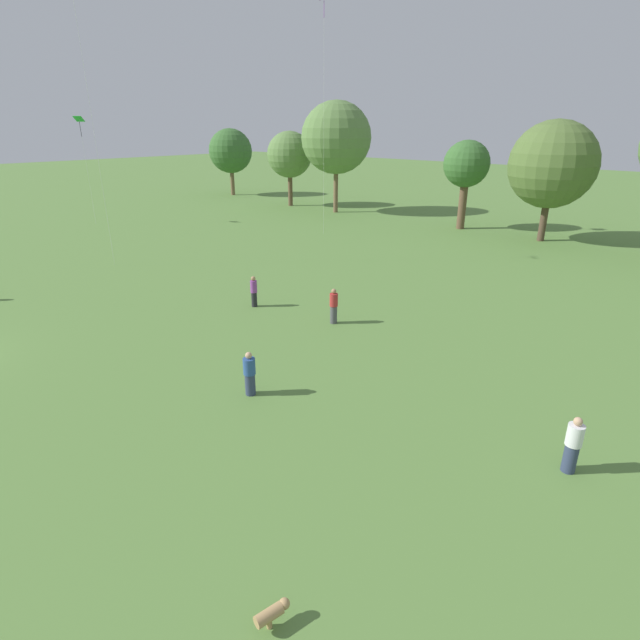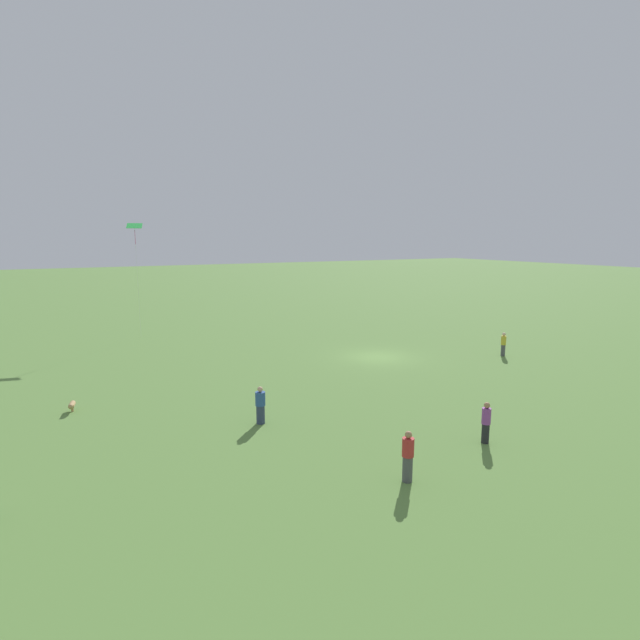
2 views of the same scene
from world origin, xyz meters
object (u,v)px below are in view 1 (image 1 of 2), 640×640
object	(u,v)px
person_0	(254,291)
kite_2	(324,15)
person_2	(573,445)
person_1	(250,374)
dog_0	(272,613)
kite_0	(80,124)
person_4	(334,306)

from	to	relation	value
person_0	kite_2	distance (m)	25.20
person_2	kite_2	size ratio (longest dim) A/B	0.09
person_1	dog_0	xyz separation A→B (m)	(7.18, -5.47, -0.49)
kite_0	kite_2	distance (m)	24.00
person_2	person_4	bearing A→B (deg)	51.88
person_4	dog_0	xyz separation A→B (m)	(9.52, -12.67, -0.55)
kite_0	kite_2	size ratio (longest dim) A/B	0.54
person_1	person_2	world-z (taller)	person_2
person_1	dog_0	bearing A→B (deg)	-142.34
person_1	person_4	xyz separation A→B (m)	(-2.34, 7.21, 0.06)
person_2	person_4	xyz separation A→B (m)	(-12.17, 3.95, 0.02)
person_1	dog_0	size ratio (longest dim) A/B	2.19
person_4	person_2	bearing A→B (deg)	-158.27
person_2	kite_2	bearing A→B (deg)	33.99
kite_0	dog_0	distance (m)	47.70
dog_0	person_1	bearing A→B (deg)	153.24
kite_2	dog_0	xyz separation A→B (m)	(24.32, -28.23, -16.53)
person_1	kite_0	bearing A→B (deg)	58.00
person_1	person_2	size ratio (longest dim) A/B	0.96
kite_0	person_4	bearing A→B (deg)	-179.81
person_0	dog_0	world-z (taller)	person_0
person_0	person_2	world-z (taller)	person_2
person_1	person_0	bearing A→B (deg)	33.69
person_0	person_4	xyz separation A→B (m)	(4.67, 1.05, 0.03)
person_4	person_1	bearing A→B (deg)	147.73
kite_0	person_2	bearing A→B (deg)	177.11
person_1	kite_2	distance (m)	32.70
person_0	person_4	distance (m)	4.79
kite_0	dog_0	bearing A→B (deg)	166.00
person_2	kite_0	distance (m)	47.86
kite_0	dog_0	world-z (taller)	kite_0
person_1	kite_0	world-z (taller)	kite_0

